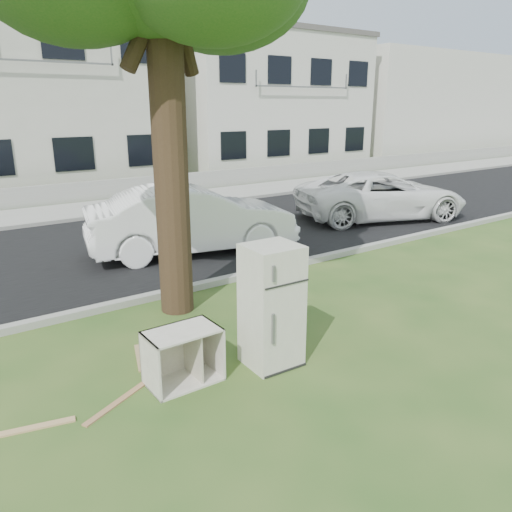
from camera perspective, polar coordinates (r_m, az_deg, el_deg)
ground at (r=7.34m, az=0.32°, el=-9.87°), size 120.00×120.00×0.00m
road at (r=12.41m, az=-15.99°, el=0.79°), size 120.00×7.00×0.01m
kerb_near at (r=9.28m, az=-8.52°, el=-4.18°), size 120.00×0.18×0.12m
kerb_far at (r=15.72m, az=-20.38°, el=3.68°), size 120.00×0.18×0.12m
sidewalk at (r=17.10m, az=-21.69°, el=4.56°), size 120.00×2.80×0.01m
low_wall at (r=18.57m, az=-23.03°, el=6.39°), size 120.00×0.15×0.70m
townhouse_center at (r=23.16m, az=-26.85°, el=16.20°), size 11.22×8.16×7.44m
townhouse_right at (r=27.78m, az=-0.51°, el=17.13°), size 10.20×8.16×6.84m
filler_right at (r=37.86m, az=17.46°, el=15.99°), size 16.00×9.00×6.40m
fridge at (r=6.48m, az=1.79°, el=-5.71°), size 0.69×0.65×1.63m
cabinet at (r=6.31m, az=-8.34°, el=-11.28°), size 0.89×0.56×0.69m
plank_a at (r=6.21m, az=-15.66°, el=-15.87°), size 0.91×0.52×0.02m
plank_b at (r=6.10m, az=-24.44°, el=-17.50°), size 0.91×0.30×0.02m
plank_c at (r=7.10m, az=-13.17°, el=-11.24°), size 0.32×0.76×0.02m
car_center at (r=11.59m, az=-7.29°, el=4.18°), size 5.00×2.65×1.57m
car_right at (r=15.52m, az=14.13°, el=6.74°), size 5.58×3.92×1.41m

